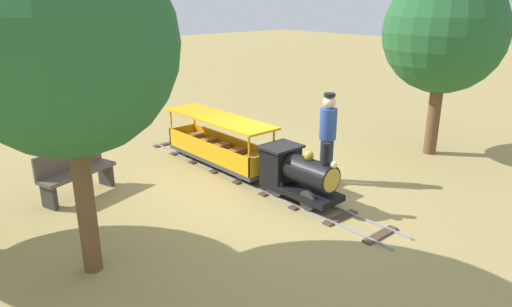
% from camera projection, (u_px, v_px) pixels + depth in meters
% --- Properties ---
extents(ground_plane, '(60.00, 60.00, 0.00)m').
position_uv_depth(ground_plane, '(263.00, 185.00, 8.24)').
color(ground_plane, '#A38C51').
extents(track, '(0.68, 6.40, 0.04)m').
position_uv_depth(track, '(249.00, 178.00, 8.50)').
color(track, gray).
rests_on(track, ground_plane).
extents(locomotive, '(0.64, 1.45, 1.08)m').
position_uv_depth(locomotive, '(298.00, 172.00, 7.49)').
color(locomotive, black).
rests_on(locomotive, ground_plane).
extents(passenger_car, '(0.74, 2.70, 0.97)m').
position_uv_depth(passenger_car, '(219.00, 146.00, 9.01)').
color(passenger_car, '#3F3F3F').
rests_on(passenger_car, ground_plane).
extents(conductor_person, '(0.30, 0.30, 1.62)m').
position_uv_depth(conductor_person, '(328.00, 130.00, 8.12)').
color(conductor_person, '#282D47').
rests_on(conductor_person, ground_plane).
extents(park_bench, '(1.36, 0.77, 0.82)m').
position_uv_depth(park_bench, '(76.00, 172.00, 7.69)').
color(park_bench, brown).
rests_on(park_bench, ground_plane).
extents(oak_tree_near, '(2.41, 2.41, 3.73)m').
position_uv_depth(oak_tree_near, '(444.00, 33.00, 9.14)').
color(oak_tree_near, brown).
rests_on(oak_tree_near, ground_plane).
extents(oak_tree_far, '(2.41, 2.41, 3.92)m').
position_uv_depth(oak_tree_far, '(65.00, 45.00, 4.83)').
color(oak_tree_far, brown).
rests_on(oak_tree_far, ground_plane).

